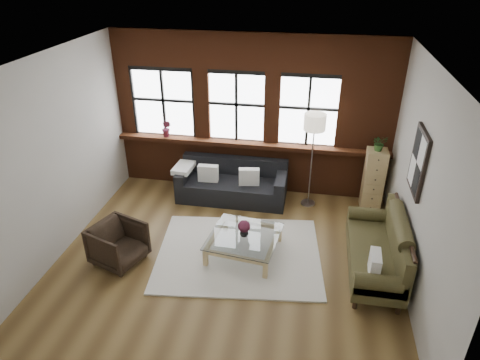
% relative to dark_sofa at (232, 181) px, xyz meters
% --- Properties ---
extents(floor, '(5.50, 5.50, 0.00)m').
position_rel_dark_sofa_xyz_m(floor, '(0.30, -1.90, -0.39)').
color(floor, brown).
rests_on(floor, ground).
extents(ceiling, '(5.50, 5.50, 0.00)m').
position_rel_dark_sofa_xyz_m(ceiling, '(0.30, -1.90, 2.81)').
color(ceiling, white).
rests_on(ceiling, ground).
extents(wall_back, '(5.50, 0.00, 5.50)m').
position_rel_dark_sofa_xyz_m(wall_back, '(0.30, 0.60, 1.21)').
color(wall_back, '#ABA89F').
rests_on(wall_back, ground).
extents(wall_front, '(5.50, 0.00, 5.50)m').
position_rel_dark_sofa_xyz_m(wall_front, '(0.30, -4.40, 1.21)').
color(wall_front, '#ABA89F').
rests_on(wall_front, ground).
extents(wall_left, '(0.00, 5.00, 5.00)m').
position_rel_dark_sofa_xyz_m(wall_left, '(-2.45, -1.90, 1.21)').
color(wall_left, '#ABA89F').
rests_on(wall_left, ground).
extents(wall_right, '(0.00, 5.00, 5.00)m').
position_rel_dark_sofa_xyz_m(wall_right, '(3.05, -1.90, 1.21)').
color(wall_right, '#ABA89F').
rests_on(wall_right, ground).
extents(brick_backwall, '(5.50, 0.12, 3.20)m').
position_rel_dark_sofa_xyz_m(brick_backwall, '(0.30, 0.54, 1.21)').
color(brick_backwall, '#5D2B15').
rests_on(brick_backwall, floor).
extents(sill_ledge, '(5.50, 0.30, 0.08)m').
position_rel_dark_sofa_xyz_m(sill_ledge, '(0.30, 0.45, 0.65)').
color(sill_ledge, '#5D2B15').
rests_on(sill_ledge, brick_backwall).
extents(window_left, '(1.38, 0.10, 1.50)m').
position_rel_dark_sofa_xyz_m(window_left, '(-1.50, 0.55, 1.36)').
color(window_left, black).
rests_on(window_left, brick_backwall).
extents(window_mid, '(1.38, 0.10, 1.50)m').
position_rel_dark_sofa_xyz_m(window_mid, '(-0.00, 0.55, 1.36)').
color(window_mid, black).
rests_on(window_mid, brick_backwall).
extents(window_right, '(1.38, 0.10, 1.50)m').
position_rel_dark_sofa_xyz_m(window_right, '(1.40, 0.55, 1.36)').
color(window_right, black).
rests_on(window_right, brick_backwall).
extents(wall_poster, '(0.05, 0.74, 0.94)m').
position_rel_dark_sofa_xyz_m(wall_poster, '(3.02, -1.60, 1.46)').
color(wall_poster, black).
rests_on(wall_poster, wall_right).
extents(shag_rug, '(2.90, 2.40, 0.03)m').
position_rel_dark_sofa_xyz_m(shag_rug, '(0.46, -1.79, -0.38)').
color(shag_rug, beige).
rests_on(shag_rug, floor).
extents(dark_sofa, '(2.16, 0.88, 0.78)m').
position_rel_dark_sofa_xyz_m(dark_sofa, '(0.00, 0.00, 0.00)').
color(dark_sofa, black).
rests_on(dark_sofa, floor).
extents(pillow_a, '(0.41, 0.16, 0.34)m').
position_rel_dark_sofa_xyz_m(pillow_a, '(-0.46, -0.10, 0.19)').
color(pillow_a, white).
rests_on(pillow_a, dark_sofa).
extents(pillow_b, '(0.42, 0.20, 0.34)m').
position_rel_dark_sofa_xyz_m(pillow_b, '(0.36, -0.10, 0.19)').
color(pillow_b, white).
rests_on(pillow_b, dark_sofa).
extents(vintage_settee, '(0.86, 1.93, 1.03)m').
position_rel_dark_sofa_xyz_m(vintage_settee, '(2.60, -1.85, 0.12)').
color(vintage_settee, '#3F3A1D').
rests_on(vintage_settee, floor).
extents(pillow_settee, '(0.16, 0.39, 0.34)m').
position_rel_dark_sofa_xyz_m(pillow_settee, '(2.52, -2.44, 0.23)').
color(pillow_settee, white).
rests_on(pillow_settee, vintage_settee).
extents(armchair, '(0.95, 0.94, 0.68)m').
position_rel_dark_sofa_xyz_m(armchair, '(-1.41, -2.29, -0.05)').
color(armchair, black).
rests_on(armchair, floor).
extents(coffee_table, '(1.23, 1.23, 0.37)m').
position_rel_dark_sofa_xyz_m(coffee_table, '(0.54, -1.75, -0.22)').
color(coffee_table, tan).
rests_on(coffee_table, shag_rug).
extents(vase, '(0.15, 0.15, 0.15)m').
position_rel_dark_sofa_xyz_m(vase, '(0.54, -1.75, 0.04)').
color(vase, '#B2B2B2').
rests_on(vase, coffee_table).
extents(flowers, '(0.20, 0.20, 0.20)m').
position_rel_dark_sofa_xyz_m(flowers, '(0.54, -1.75, 0.16)').
color(flowers, maroon).
rests_on(flowers, vase).
extents(drawer_chest, '(0.38, 0.38, 1.22)m').
position_rel_dark_sofa_xyz_m(drawer_chest, '(2.73, 0.15, 0.22)').
color(drawer_chest, tan).
rests_on(drawer_chest, floor).
extents(potted_plant_top, '(0.33, 0.30, 0.30)m').
position_rel_dark_sofa_xyz_m(potted_plant_top, '(2.73, 0.15, 0.98)').
color(potted_plant_top, '#2D5923').
rests_on(potted_plant_top, drawer_chest).
extents(floor_lamp, '(0.40, 0.40, 2.04)m').
position_rel_dark_sofa_xyz_m(floor_lamp, '(1.54, 0.05, 0.63)').
color(floor_lamp, '#A5A5A8').
rests_on(floor_lamp, floor).
extents(sill_plant, '(0.24, 0.21, 0.36)m').
position_rel_dark_sofa_xyz_m(sill_plant, '(-1.45, 0.42, 0.87)').
color(sill_plant, maroon).
rests_on(sill_plant, sill_ledge).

